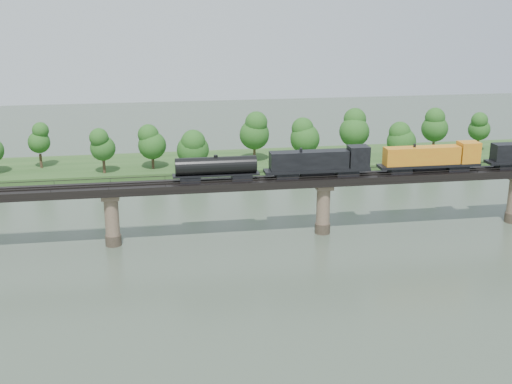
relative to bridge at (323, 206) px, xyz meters
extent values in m
plane|color=#364335|center=(0.00, -30.00, -5.46)|extent=(400.00, 400.00, 0.00)
cube|color=#27481D|center=(0.00, 55.00, -4.66)|extent=(300.00, 24.00, 1.60)
cylinder|color=#473A2D|center=(-40.00, 0.00, -4.46)|extent=(3.00, 3.00, 2.00)
cylinder|color=#77604E|center=(-40.00, 0.00, 0.04)|extent=(2.60, 2.60, 9.00)
cube|color=#77604E|center=(-40.00, 0.00, 4.04)|extent=(3.20, 3.20, 1.00)
cylinder|color=#473A2D|center=(0.00, 0.00, -4.46)|extent=(3.00, 3.00, 2.00)
cylinder|color=#77604E|center=(0.00, 0.00, 0.04)|extent=(2.60, 2.60, 9.00)
cube|color=#77604E|center=(0.00, 0.00, 4.04)|extent=(3.20, 3.20, 1.00)
cylinder|color=#473A2D|center=(40.00, 0.00, -4.46)|extent=(3.00, 3.00, 2.00)
cube|color=black|center=(0.00, 0.00, 5.29)|extent=(220.00, 5.00, 1.50)
cube|color=black|center=(0.00, -0.75, 6.12)|extent=(220.00, 0.12, 0.16)
cube|color=black|center=(0.00, 0.75, 6.12)|extent=(220.00, 0.12, 0.16)
cube|color=black|center=(0.00, -2.40, 6.74)|extent=(220.00, 0.10, 0.10)
cube|color=black|center=(0.00, 2.40, 6.74)|extent=(220.00, 0.10, 0.10)
cube|color=black|center=(0.00, -2.40, 6.39)|extent=(0.08, 0.08, 0.70)
cube|color=black|center=(0.00, 2.40, 6.39)|extent=(0.08, 0.08, 0.70)
cylinder|color=#382619|center=(-60.94, 54.18, -2.00)|extent=(0.70, 0.70, 3.71)
sphere|color=#184914|center=(-60.94, 54.18, 2.95)|extent=(5.67, 5.67, 5.67)
sphere|color=#184914|center=(-60.94, 54.18, 6.04)|extent=(4.25, 4.25, 4.25)
cylinder|color=#382619|center=(-44.43, 46.31, -2.10)|extent=(0.70, 0.70, 3.51)
sphere|color=#184914|center=(-44.43, 46.31, 2.57)|extent=(6.31, 6.31, 6.31)
sphere|color=#184914|center=(-44.43, 46.31, 5.50)|extent=(4.73, 4.73, 4.73)
cylinder|color=#382619|center=(-32.24, 48.84, -2.19)|extent=(0.70, 0.70, 3.34)
sphere|color=#184914|center=(-32.24, 48.84, 2.27)|extent=(7.18, 7.18, 7.18)
sphere|color=#184914|center=(-32.24, 48.84, 5.06)|extent=(5.39, 5.39, 5.39)
cylinder|color=#382619|center=(-22.01, 46.15, -2.45)|extent=(0.70, 0.70, 2.83)
sphere|color=#184914|center=(-22.01, 46.15, 1.32)|extent=(8.26, 8.26, 8.26)
sphere|color=#184914|center=(-22.01, 46.15, 3.68)|extent=(6.19, 6.19, 6.19)
cylinder|color=#382619|center=(-5.04, 52.68, -1.88)|extent=(0.70, 0.70, 3.96)
sphere|color=#184914|center=(-5.04, 52.68, 3.41)|extent=(8.07, 8.07, 8.07)
sphere|color=#184914|center=(-5.04, 52.68, 6.71)|extent=(6.05, 6.05, 6.05)
cylinder|color=#382619|center=(8.52, 51.14, -2.23)|extent=(0.70, 0.70, 3.27)
sphere|color=#184914|center=(8.52, 51.14, 2.13)|extent=(8.03, 8.03, 8.03)
sphere|color=#184914|center=(8.52, 51.14, 4.85)|extent=(6.02, 6.02, 6.02)
cylinder|color=#382619|center=(22.65, 52.31, -1.90)|extent=(0.70, 0.70, 3.92)
sphere|color=#184914|center=(22.65, 52.31, 3.33)|extent=(8.29, 8.29, 8.29)
sphere|color=#184914|center=(22.65, 52.31, 6.60)|extent=(6.21, 6.21, 6.21)
cylinder|color=#382619|center=(33.59, 45.35, -2.35)|extent=(0.70, 0.70, 3.02)
sphere|color=#184914|center=(33.59, 45.35, 1.69)|extent=(7.74, 7.74, 7.74)
sphere|color=#184914|center=(33.59, 45.35, 4.21)|extent=(5.80, 5.80, 5.80)
cylinder|color=#382619|center=(46.81, 54.03, -1.96)|extent=(0.70, 0.70, 3.80)
sphere|color=#184914|center=(46.81, 54.03, 3.10)|extent=(7.47, 7.47, 7.47)
sphere|color=#184914|center=(46.81, 54.03, 6.27)|extent=(5.60, 5.60, 5.60)
cylinder|color=#382619|center=(60.48, 54.26, -2.17)|extent=(0.70, 0.70, 3.38)
sphere|color=#184914|center=(60.48, 54.26, 2.34)|extent=(6.23, 6.23, 6.23)
sphere|color=#184914|center=(60.48, 54.26, 5.16)|extent=(4.67, 4.67, 4.67)
cube|color=black|center=(37.51, 0.00, 6.63)|extent=(4.27, 2.56, 1.17)
cube|color=black|center=(26.84, 0.00, 6.63)|extent=(4.27, 2.56, 1.17)
cube|color=black|center=(15.10, 0.00, 6.63)|extent=(4.27, 2.56, 1.17)
cube|color=black|center=(20.97, 0.00, 7.37)|extent=(20.27, 3.20, 0.53)
cube|color=#C48017|center=(19.37, 0.00, 9.35)|extent=(14.94, 2.88, 3.41)
cube|color=#C48017|center=(28.97, 0.00, 9.67)|extent=(3.84, 3.20, 4.05)
cylinder|color=black|center=(20.97, 0.00, 6.79)|extent=(6.40, 1.49, 1.49)
cube|color=black|center=(4.43, 0.00, 6.63)|extent=(4.27, 2.56, 1.17)
cube|color=black|center=(-7.31, 0.00, 6.63)|extent=(4.27, 2.56, 1.17)
cube|color=black|center=(-1.44, 0.00, 7.37)|extent=(20.27, 3.20, 0.53)
cube|color=black|center=(-3.04, 0.00, 9.35)|extent=(14.94, 2.88, 3.41)
cube|color=black|center=(6.56, 0.00, 9.67)|extent=(3.84, 3.20, 4.05)
cylinder|color=black|center=(-1.44, 0.00, 6.79)|extent=(6.40, 1.49, 1.49)
cube|color=black|center=(-15.85, 0.00, 6.63)|extent=(3.73, 2.35, 1.17)
cube|color=black|center=(-25.45, 0.00, 6.63)|extent=(3.73, 2.35, 1.17)
cube|color=black|center=(-20.65, 0.00, 7.32)|extent=(16.01, 2.56, 0.32)
cylinder|color=black|center=(-20.65, 0.00, 9.03)|extent=(14.94, 3.20, 3.20)
cylinder|color=black|center=(-20.65, 0.00, 10.74)|extent=(0.75, 0.75, 0.53)
camera|label=1|loc=(-31.65, -113.96, 38.77)|focal=45.00mm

